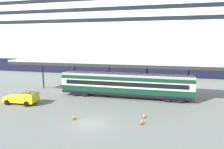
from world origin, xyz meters
TOP-DOWN VIEW (x-y plane):
  - ground_plane at (0.00, 0.00)m, footprint 400.00×400.00m
  - cruise_ship at (-19.74, 49.32)m, footprint 148.85×31.60m
  - platform_canopy at (2.02, 12.12)m, footprint 41.71×5.68m
  - train_carriage at (2.02, 11.68)m, footprint 21.86×2.81m
  - service_truck at (-12.35, 4.61)m, footprint 5.22×2.28m
  - traffic_cone_near at (5.75, 1.24)m, footprint 0.36×0.36m
  - traffic_cone_mid at (-2.42, 0.77)m, footprint 0.36×0.36m
  - traffic_cone_far at (5.90, 3.29)m, footprint 0.36×0.36m

SIDE VIEW (x-z plane):
  - ground_plane at x=0.00m, z-range 0.00..0.00m
  - traffic_cone_far at x=5.90m, z-range -0.01..0.63m
  - traffic_cone_near at x=5.75m, z-range -0.01..0.76m
  - traffic_cone_mid at x=-2.42m, z-range -0.01..0.76m
  - service_truck at x=-12.35m, z-range -0.02..2.00m
  - train_carriage at x=2.02m, z-range 0.25..4.36m
  - platform_canopy at x=2.02m, z-range 2.80..8.97m
  - cruise_ship at x=-19.74m, z-range -6.66..37.65m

